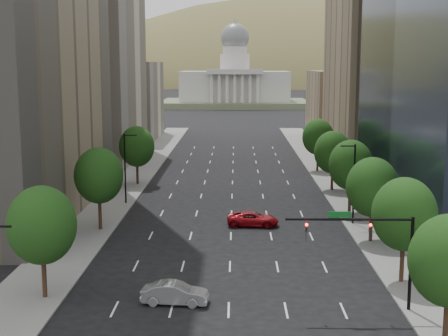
# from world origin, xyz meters

# --- Properties ---
(sidewalk_left) EXTENTS (6.00, 200.00, 0.15)m
(sidewalk_left) POSITION_xyz_m (-15.50, 60.00, 0.07)
(sidewalk_left) COLOR slate
(sidewalk_left) RESTS_ON ground
(sidewalk_right) EXTENTS (6.00, 200.00, 0.15)m
(sidewalk_right) POSITION_xyz_m (15.50, 60.00, 0.07)
(sidewalk_right) COLOR slate
(sidewalk_right) RESTS_ON ground
(midrise_cream_left) EXTENTS (14.00, 30.00, 35.00)m
(midrise_cream_left) POSITION_xyz_m (-25.00, 103.00, 17.50)
(midrise_cream_left) COLOR beige
(midrise_cream_left) RESTS_ON ground
(filler_left) EXTENTS (14.00, 26.00, 18.00)m
(filler_left) POSITION_xyz_m (-25.00, 136.00, 9.00)
(filler_left) COLOR beige
(filler_left) RESTS_ON ground
(parking_tan_right) EXTENTS (14.00, 30.00, 30.00)m
(parking_tan_right) POSITION_xyz_m (25.00, 100.00, 15.00)
(parking_tan_right) COLOR #8C7759
(parking_tan_right) RESTS_ON ground
(filler_right) EXTENTS (14.00, 26.00, 16.00)m
(filler_right) POSITION_xyz_m (25.00, 133.00, 8.00)
(filler_right) COLOR #8C7759
(filler_right) RESTS_ON ground
(tree_right_1) EXTENTS (5.20, 5.20, 8.75)m
(tree_right_1) POSITION_xyz_m (14.00, 36.00, 5.75)
(tree_right_1) COLOR #382316
(tree_right_1) RESTS_ON ground
(tree_right_2) EXTENTS (5.20, 5.20, 8.61)m
(tree_right_2) POSITION_xyz_m (14.00, 48.00, 5.60)
(tree_right_2) COLOR #382316
(tree_right_2) RESTS_ON ground
(tree_right_3) EXTENTS (5.20, 5.20, 8.89)m
(tree_right_3) POSITION_xyz_m (14.00, 60.00, 5.89)
(tree_right_3) COLOR #382316
(tree_right_3) RESTS_ON ground
(tree_right_4) EXTENTS (5.20, 5.20, 8.46)m
(tree_right_4) POSITION_xyz_m (14.00, 74.00, 5.46)
(tree_right_4) COLOR #382316
(tree_right_4) RESTS_ON ground
(tree_right_5) EXTENTS (5.20, 5.20, 8.75)m
(tree_right_5) POSITION_xyz_m (14.00, 90.00, 5.75)
(tree_right_5) COLOR #382316
(tree_right_5) RESTS_ON ground
(tree_left_0) EXTENTS (5.20, 5.20, 8.75)m
(tree_left_0) POSITION_xyz_m (-14.00, 32.00, 5.75)
(tree_left_0) COLOR #382316
(tree_left_0) RESTS_ON ground
(tree_left_1) EXTENTS (5.20, 5.20, 8.97)m
(tree_left_1) POSITION_xyz_m (-14.00, 52.00, 5.96)
(tree_left_1) COLOR #382316
(tree_left_1) RESTS_ON ground
(tree_left_2) EXTENTS (5.20, 5.20, 8.68)m
(tree_left_2) POSITION_xyz_m (-14.00, 78.00, 5.68)
(tree_left_2) COLOR #382316
(tree_left_2) RESTS_ON ground
(streetlight_rn) EXTENTS (1.70, 0.20, 9.00)m
(streetlight_rn) POSITION_xyz_m (13.44, 55.00, 4.84)
(streetlight_rn) COLOR black
(streetlight_rn) RESTS_ON ground
(streetlight_ln) EXTENTS (1.70, 0.20, 9.00)m
(streetlight_ln) POSITION_xyz_m (-13.44, 65.00, 4.84)
(streetlight_ln) COLOR black
(streetlight_ln) RESTS_ON ground
(traffic_signal) EXTENTS (9.12, 0.40, 7.38)m
(traffic_signal) POSITION_xyz_m (10.53, 30.00, 5.17)
(traffic_signal) COLOR black
(traffic_signal) RESTS_ON ground
(capitol) EXTENTS (60.00, 40.00, 35.20)m
(capitol) POSITION_xyz_m (0.00, 249.71, 8.58)
(capitol) COLOR #596647
(capitol) RESTS_ON ground
(foothills) EXTENTS (720.00, 413.00, 263.00)m
(foothills) POSITION_xyz_m (34.67, 599.39, -37.78)
(foothills) COLOR olive
(foothills) RESTS_ON ground
(car_silver) EXTENTS (5.11, 2.15, 1.64)m
(car_silver) POSITION_xyz_m (-4.00, 31.12, 0.82)
(car_silver) COLOR gray
(car_silver) RESTS_ON ground
(car_red_far) EXTENTS (5.77, 2.91, 1.57)m
(car_red_far) POSITION_xyz_m (2.39, 54.22, 0.78)
(car_red_far) COLOR #9B0B13
(car_red_far) RESTS_ON ground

